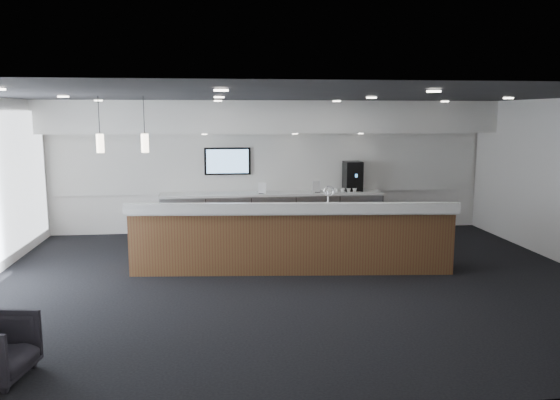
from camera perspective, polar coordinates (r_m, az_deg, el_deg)
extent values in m
plane|color=black|center=(9.06, 1.65, -8.47)|extent=(10.00, 10.00, 0.00)
cube|color=black|center=(8.64, 1.74, 10.86)|extent=(10.00, 8.00, 0.02)
cube|color=silver|center=(12.67, -0.97, 3.48)|extent=(10.00, 0.02, 3.00)
cube|color=silver|center=(12.16, -0.77, 8.68)|extent=(10.00, 0.90, 0.70)
cube|color=silver|center=(12.63, -0.96, 3.92)|extent=(9.80, 0.06, 1.40)
cube|color=#9EA1A6|center=(12.46, -0.79, -1.49)|extent=(5.00, 0.60, 0.90)
cube|color=silver|center=(12.38, -0.80, 0.67)|extent=(5.06, 0.66, 0.05)
cylinder|color=silver|center=(12.09, -10.10, -1.73)|extent=(0.60, 0.02, 0.02)
cylinder|color=silver|center=(12.07, -5.36, -1.65)|extent=(0.60, 0.02, 0.02)
cylinder|color=silver|center=(12.14, -0.63, -1.55)|extent=(0.60, 0.02, 0.02)
cylinder|color=silver|center=(12.28, 4.01, -1.45)|extent=(0.60, 0.02, 0.02)
cylinder|color=silver|center=(12.51, 8.52, -1.34)|extent=(0.60, 0.02, 0.02)
cube|color=black|center=(12.50, -5.51, 4.06)|extent=(1.05, 0.07, 0.62)
cube|color=#3886E1|center=(12.46, -5.50, 4.04)|extent=(0.95, 0.01, 0.54)
cylinder|color=#FFE8C6|center=(9.42, -13.70, 5.90)|extent=(0.12, 0.12, 0.30)
cylinder|color=#FFE8C6|center=(9.53, -17.90, 5.75)|extent=(0.12, 0.12, 0.30)
cube|color=#59311D|center=(9.58, 1.19, -4.24)|extent=(5.55, 1.30, 1.05)
cube|color=silver|center=(9.46, 1.20, -0.97)|extent=(5.63, 1.39, 0.06)
cube|color=silver|center=(9.03, 1.31, -0.88)|extent=(5.56, 0.66, 0.18)
cylinder|color=silver|center=(9.58, 5.05, 0.15)|extent=(0.04, 0.04, 0.28)
torus|color=silver|center=(9.50, 5.14, 0.93)|extent=(0.19, 0.05, 0.19)
cube|color=black|center=(12.74, 7.60, 2.49)|extent=(0.40, 0.45, 0.68)
cube|color=silver|center=(12.55, 7.83, 0.87)|extent=(0.24, 0.12, 0.02)
cube|color=white|center=(12.20, -1.88, 1.24)|extent=(0.18, 0.07, 0.24)
cube|color=white|center=(12.40, 3.81, 1.40)|extent=(0.19, 0.07, 0.26)
imported|color=white|center=(12.57, 7.80, 1.05)|extent=(0.10, 0.10, 0.09)
imported|color=white|center=(12.54, 7.18, 1.04)|extent=(0.14, 0.14, 0.09)
imported|color=white|center=(12.50, 6.56, 1.03)|extent=(0.12, 0.12, 0.09)
imported|color=white|center=(12.47, 5.93, 1.02)|extent=(0.13, 0.13, 0.09)
imported|color=white|center=(12.44, 5.30, 1.01)|extent=(0.14, 0.14, 0.09)
imported|color=white|center=(12.41, 4.67, 1.00)|extent=(0.11, 0.11, 0.09)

